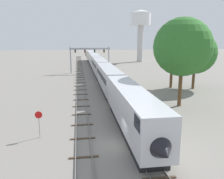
{
  "coord_description": "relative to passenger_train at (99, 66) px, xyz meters",
  "views": [
    {
      "loc": [
        -3.73,
        -21.07,
        10.25
      ],
      "look_at": [
        1.0,
        12.0,
        3.0
      ],
      "focal_mm": 37.69,
      "sensor_mm": 36.0,
      "label": 1
    }
  ],
  "objects": [
    {
      "name": "trackside_tree_mid",
      "position": [
        13.67,
        -18.97,
        5.9
      ],
      "size": [
        6.32,
        6.32,
        11.71
      ],
      "color": "brown",
      "rests_on": "ground"
    },
    {
      "name": "trackside_tree_right",
      "position": [
        9.63,
        -32.46,
        6.42
      ],
      "size": [
        8.68,
        8.68,
        13.39
      ],
      "color": "brown",
      "rests_on": "ground"
    },
    {
      "name": "water_tower",
      "position": [
        21.9,
        38.21,
        14.67
      ],
      "size": [
        8.84,
        8.84,
        22.55
      ],
      "color": "beige",
      "rests_on": "ground"
    },
    {
      "name": "track_main",
      "position": [
        0.0,
        15.15,
        -2.54
      ],
      "size": [
        2.6,
        200.0,
        0.16
      ],
      "color": "slate",
      "rests_on": "ground"
    },
    {
      "name": "ground_plane",
      "position": [
        -2.0,
        -44.85,
        -2.61
      ],
      "size": [
        400.0,
        400.0,
        0.0
      ],
      "primitive_type": "plane",
      "color": "gray"
    },
    {
      "name": "trackside_tree_left",
      "position": [
        17.85,
        -20.64,
        4.82
      ],
      "size": [
        8.51,
        8.51,
        11.69
      ],
      "color": "brown",
      "rests_on": "ground"
    },
    {
      "name": "stop_sign",
      "position": [
        -10.0,
        -41.78,
        -0.74
      ],
      "size": [
        0.76,
        0.08,
        2.88
      ],
      "color": "gray",
      "rests_on": "ground"
    },
    {
      "name": "track_near",
      "position": [
        -5.5,
        -4.85,
        -2.54
      ],
      "size": [
        2.6,
        160.0,
        0.16
      ],
      "color": "slate",
      "rests_on": "ground"
    },
    {
      "name": "passenger_train",
      "position": [
        0.0,
        0.0,
        0.0
      ],
      "size": [
        3.04,
        102.42,
        4.8
      ],
      "color": "silver",
      "rests_on": "ground"
    },
    {
      "name": "signal_gantry",
      "position": [
        -2.25,
        5.54,
        3.18
      ],
      "size": [
        12.1,
        0.49,
        7.9
      ],
      "color": "#999BA0",
      "rests_on": "ground"
    }
  ]
}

